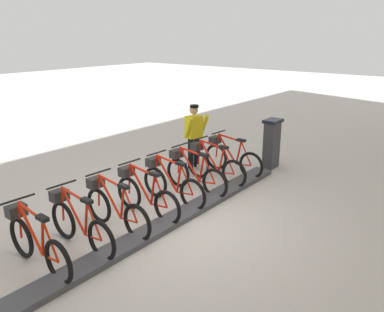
{
  "coord_description": "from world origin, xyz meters",
  "views": [
    {
      "loc": [
        -4.37,
        5.08,
        3.37
      ],
      "look_at": [
        0.5,
        -1.11,
        0.9
      ],
      "focal_mm": 36.71,
      "sensor_mm": 36.0,
      "label": 1
    }
  ],
  "objects_px": {
    "bike_docked_7": "(36,242)",
    "worker_near_rack": "(194,134)",
    "bike_docked_1": "(213,165)",
    "bike_docked_4": "(145,194)",
    "bike_docked_5": "(114,208)",
    "payment_kiosk": "(272,143)",
    "bike_docked_6": "(78,223)",
    "bike_docked_2": "(193,173)",
    "bike_docked_3": "(171,183)",
    "bike_docked_0": "(231,157)"
  },
  "relations": [
    {
      "from": "bike_docked_2",
      "to": "bike_docked_5",
      "type": "bearing_deg",
      "value": 90.0
    },
    {
      "from": "bike_docked_5",
      "to": "bike_docked_1",
      "type": "bearing_deg",
      "value": -90.0
    },
    {
      "from": "bike_docked_0",
      "to": "bike_docked_1",
      "type": "distance_m",
      "value": 0.76
    },
    {
      "from": "bike_docked_6",
      "to": "worker_near_rack",
      "type": "xyz_separation_m",
      "value": [
        0.98,
        -4.31,
        0.48
      ]
    },
    {
      "from": "bike_docked_3",
      "to": "bike_docked_5",
      "type": "bearing_deg",
      "value": 90.0
    },
    {
      "from": "bike_docked_2",
      "to": "bike_docked_7",
      "type": "relative_size",
      "value": 1.0
    },
    {
      "from": "bike_docked_4",
      "to": "bike_docked_6",
      "type": "distance_m",
      "value": 1.51
    },
    {
      "from": "bike_docked_2",
      "to": "bike_docked_4",
      "type": "height_order",
      "value": "same"
    },
    {
      "from": "bike_docked_4",
      "to": "bike_docked_5",
      "type": "bearing_deg",
      "value": 90.0
    },
    {
      "from": "bike_docked_3",
      "to": "bike_docked_5",
      "type": "distance_m",
      "value": 1.51
    },
    {
      "from": "bike_docked_7",
      "to": "worker_near_rack",
      "type": "bearing_deg",
      "value": -79.08
    },
    {
      "from": "payment_kiosk",
      "to": "bike_docked_6",
      "type": "bearing_deg",
      "value": 84.16
    },
    {
      "from": "bike_docked_4",
      "to": "bike_docked_6",
      "type": "relative_size",
      "value": 1.0
    },
    {
      "from": "bike_docked_5",
      "to": "worker_near_rack",
      "type": "relative_size",
      "value": 1.04
    },
    {
      "from": "bike_docked_1",
      "to": "bike_docked_3",
      "type": "bearing_deg",
      "value": 90.0
    },
    {
      "from": "bike_docked_7",
      "to": "bike_docked_2",
      "type": "bearing_deg",
      "value": -90.0
    },
    {
      "from": "bike_docked_5",
      "to": "bike_docked_6",
      "type": "distance_m",
      "value": 0.76
    },
    {
      "from": "bike_docked_3",
      "to": "bike_docked_0",
      "type": "bearing_deg",
      "value": -90.0
    },
    {
      "from": "payment_kiosk",
      "to": "bike_docked_0",
      "type": "xyz_separation_m",
      "value": [
        0.57,
        1.05,
        -0.24
      ]
    },
    {
      "from": "bike_docked_6",
      "to": "bike_docked_7",
      "type": "relative_size",
      "value": 1.0
    },
    {
      "from": "bike_docked_1",
      "to": "bike_docked_5",
      "type": "distance_m",
      "value": 3.03
    },
    {
      "from": "bike_docked_2",
      "to": "bike_docked_6",
      "type": "bearing_deg",
      "value": 90.0
    },
    {
      "from": "bike_docked_4",
      "to": "bike_docked_5",
      "type": "distance_m",
      "value": 0.76
    },
    {
      "from": "bike_docked_3",
      "to": "bike_docked_7",
      "type": "relative_size",
      "value": 1.0
    },
    {
      "from": "bike_docked_1",
      "to": "bike_docked_2",
      "type": "xyz_separation_m",
      "value": [
        0.0,
        0.76,
        0.0
      ]
    },
    {
      "from": "bike_docked_6",
      "to": "bike_docked_7",
      "type": "height_order",
      "value": "same"
    },
    {
      "from": "bike_docked_1",
      "to": "bike_docked_6",
      "type": "height_order",
      "value": "same"
    },
    {
      "from": "bike_docked_3",
      "to": "bike_docked_5",
      "type": "relative_size",
      "value": 1.0
    },
    {
      "from": "payment_kiosk",
      "to": "bike_docked_1",
      "type": "height_order",
      "value": "payment_kiosk"
    },
    {
      "from": "bike_docked_0",
      "to": "bike_docked_1",
      "type": "xyz_separation_m",
      "value": [
        0.0,
        0.76,
        0.0
      ]
    },
    {
      "from": "payment_kiosk",
      "to": "bike_docked_6",
      "type": "height_order",
      "value": "payment_kiosk"
    },
    {
      "from": "bike_docked_4",
      "to": "payment_kiosk",
      "type": "bearing_deg",
      "value": -97.98
    },
    {
      "from": "payment_kiosk",
      "to": "bike_docked_7",
      "type": "relative_size",
      "value": 0.74
    },
    {
      "from": "bike_docked_2",
      "to": "bike_docked_3",
      "type": "relative_size",
      "value": 1.0
    },
    {
      "from": "bike_docked_3",
      "to": "bike_docked_6",
      "type": "xyz_separation_m",
      "value": [
        0.0,
        2.27,
        0.0
      ]
    },
    {
      "from": "bike_docked_5",
      "to": "worker_near_rack",
      "type": "xyz_separation_m",
      "value": [
        0.98,
        -3.55,
        0.48
      ]
    },
    {
      "from": "payment_kiosk",
      "to": "bike_docked_2",
      "type": "height_order",
      "value": "payment_kiosk"
    },
    {
      "from": "bike_docked_2",
      "to": "bike_docked_6",
      "type": "xyz_separation_m",
      "value": [
        0.0,
        3.03,
        0.0
      ]
    },
    {
      "from": "bike_docked_0",
      "to": "bike_docked_2",
      "type": "relative_size",
      "value": 1.0
    },
    {
      "from": "bike_docked_3",
      "to": "worker_near_rack",
      "type": "bearing_deg",
      "value": -64.38
    },
    {
      "from": "bike_docked_1",
      "to": "bike_docked_4",
      "type": "relative_size",
      "value": 1.0
    },
    {
      "from": "bike_docked_3",
      "to": "bike_docked_6",
      "type": "distance_m",
      "value": 2.27
    },
    {
      "from": "bike_docked_1",
      "to": "bike_docked_6",
      "type": "relative_size",
      "value": 1.0
    },
    {
      "from": "bike_docked_3",
      "to": "worker_near_rack",
      "type": "relative_size",
      "value": 1.04
    },
    {
      "from": "bike_docked_1",
      "to": "bike_docked_7",
      "type": "bearing_deg",
      "value": 90.0
    },
    {
      "from": "bike_docked_1",
      "to": "bike_docked_2",
      "type": "height_order",
      "value": "same"
    },
    {
      "from": "payment_kiosk",
      "to": "bike_docked_7",
      "type": "height_order",
      "value": "payment_kiosk"
    },
    {
      "from": "bike_docked_3",
      "to": "bike_docked_6",
      "type": "relative_size",
      "value": 1.0
    },
    {
      "from": "bike_docked_6",
      "to": "bike_docked_2",
      "type": "bearing_deg",
      "value": -90.0
    },
    {
      "from": "bike_docked_5",
      "to": "bike_docked_7",
      "type": "relative_size",
      "value": 1.0
    }
  ]
}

